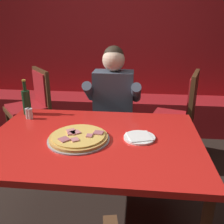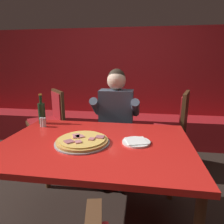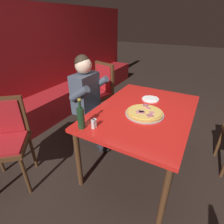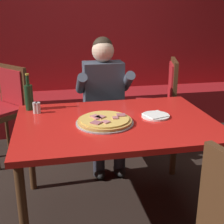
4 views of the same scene
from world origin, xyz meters
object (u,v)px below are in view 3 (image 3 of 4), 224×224
at_px(shaker_black_pepper, 95,124).
at_px(diner_seated_blue_shirt, 91,99).
at_px(beer_bottle, 81,117).
at_px(plate_white_paper, 151,99).
at_px(dining_chair_far_right, 100,89).
at_px(dining_chair_near_right, 4,136).
at_px(pizza, 145,113).
at_px(main_dining_table, 143,116).
at_px(shaker_oregano, 93,125).

xyz_separation_m(shaker_black_pepper, diner_seated_blue_shirt, (0.61, 0.47, -0.09)).
height_order(beer_bottle, diner_seated_blue_shirt, diner_seated_blue_shirt).
relative_size(plate_white_paper, beer_bottle, 0.72).
bearing_deg(dining_chair_far_right, dining_chair_near_right, 176.28).
bearing_deg(beer_bottle, shaker_black_pepper, -56.25).
xyz_separation_m(pizza, dining_chair_far_right, (0.83, 1.10, -0.20)).
relative_size(main_dining_table, dining_chair_near_right, 1.48).
relative_size(main_dining_table, beer_bottle, 4.89).
distance_m(beer_bottle, shaker_oregano, 0.13).
height_order(diner_seated_blue_shirt, dining_chair_near_right, diner_seated_blue_shirt).
distance_m(main_dining_table, shaker_black_pepper, 0.63).
relative_size(beer_bottle, shaker_oregano, 3.40).
xyz_separation_m(beer_bottle, shaker_black_pepper, (0.07, -0.10, -0.07)).
distance_m(plate_white_paper, shaker_black_pepper, 0.90).
height_order(plate_white_paper, shaker_oregano, shaker_oregano).
height_order(beer_bottle, dining_chair_far_right, beer_bottle).
bearing_deg(beer_bottle, main_dining_table, -31.77).
bearing_deg(shaker_oregano, diner_seated_blue_shirt, 36.88).
bearing_deg(shaker_oregano, dining_chair_far_right, 30.56).
relative_size(pizza, shaker_black_pepper, 4.75).
distance_m(plate_white_paper, shaker_oregano, 0.92).
bearing_deg(shaker_oregano, plate_white_paper, -16.54).
xyz_separation_m(plate_white_paper, shaker_black_pepper, (-0.86, 0.26, 0.03)).
xyz_separation_m(main_dining_table, dining_chair_near_right, (-0.93, 1.17, -0.11)).
bearing_deg(dining_chair_far_right, shaker_black_pepper, -148.91).
bearing_deg(dining_chair_near_right, main_dining_table, -51.57).
height_order(dining_chair_far_right, dining_chair_near_right, dining_chair_far_right).
xyz_separation_m(diner_seated_blue_shirt, dining_chair_near_right, (-0.98, 0.41, -0.12)).
distance_m(pizza, shaker_oregano, 0.58).
bearing_deg(shaker_black_pepper, shaker_oregano, 170.90).
relative_size(main_dining_table, diner_seated_blue_shirt, 1.12).
bearing_deg(plate_white_paper, shaker_oregano, 163.46).
distance_m(shaker_oregano, diner_seated_blue_shirt, 0.79).
bearing_deg(beer_bottle, plate_white_paper, -21.21).
distance_m(main_dining_table, shaker_oregano, 0.65).
xyz_separation_m(shaker_oregano, dining_chair_near_right, (-0.35, 0.89, -0.22)).
bearing_deg(pizza, shaker_black_pepper, 145.24).
relative_size(shaker_oregano, dining_chair_far_right, 0.09).
xyz_separation_m(pizza, plate_white_paper, (0.40, 0.06, -0.01)).
bearing_deg(plate_white_paper, pizza, -171.01).
xyz_separation_m(plate_white_paper, diner_seated_blue_shirt, (-0.26, 0.73, -0.06)).
relative_size(pizza, plate_white_paper, 1.94).
bearing_deg(pizza, diner_seated_blue_shirt, 79.85).
height_order(plate_white_paper, diner_seated_blue_shirt, diner_seated_blue_shirt).
bearing_deg(dining_chair_far_right, shaker_oregano, -149.44).
bearing_deg(dining_chair_near_right, dining_chair_far_right, -3.72).
bearing_deg(diner_seated_blue_shirt, shaker_oregano, -143.12).
xyz_separation_m(main_dining_table, shaker_oregano, (-0.58, 0.29, 0.11)).
bearing_deg(dining_chair_near_right, pizza, -55.27).
relative_size(beer_bottle, dining_chair_near_right, 0.30).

